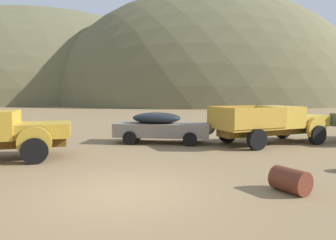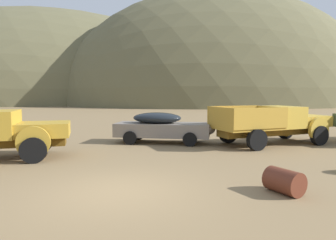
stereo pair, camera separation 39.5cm
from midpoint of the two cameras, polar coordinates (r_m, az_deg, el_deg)
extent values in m
plane|color=olive|center=(8.31, -9.54, -13.06)|extent=(300.00, 300.00, 0.00)
ellipsoid|color=brown|center=(91.99, -22.66, 3.11)|extent=(97.14, 63.38, 49.18)
ellipsoid|color=brown|center=(73.91, 8.10, 3.06)|extent=(73.28, 51.46, 51.14)
ellipsoid|color=#424C2D|center=(111.40, 23.49, 3.36)|extent=(119.52, 66.70, 40.40)
cube|color=#B28928|center=(13.18, -22.73, -1.68)|extent=(2.12, 1.94, 0.55)
cube|color=#B7B2A8|center=(13.12, -18.78, -1.70)|extent=(0.21, 1.19, 0.44)
cylinder|color=#B28928|center=(12.24, -24.38, -3.90)|extent=(1.21, 0.31, 1.20)
cylinder|color=#B28928|center=(14.27, -23.29, -2.64)|extent=(1.21, 0.31, 1.20)
cube|color=black|center=(13.29, -27.28, 0.20)|extent=(0.23, 1.69, 0.59)
cylinder|color=black|center=(12.23, -24.37, -5.24)|extent=(0.98, 0.38, 0.96)
cylinder|color=black|center=(14.36, -23.23, -3.72)|extent=(0.98, 0.38, 0.96)
cube|color=slate|center=(15.79, -1.81, -1.80)|extent=(5.09, 3.12, 0.68)
ellipsoid|color=black|center=(15.78, -2.85, 0.38)|extent=(2.84, 2.20, 0.57)
ellipsoid|color=slate|center=(15.58, 6.04, -1.68)|extent=(1.43, 1.62, 0.61)
cylinder|color=black|center=(14.82, 3.32, -3.59)|extent=(0.71, 0.40, 0.68)
cylinder|color=black|center=(16.50, 3.78, -2.70)|extent=(0.71, 0.40, 0.68)
cylinder|color=black|center=(15.34, -7.83, -3.34)|extent=(0.71, 0.40, 0.68)
cylinder|color=black|center=(16.97, -6.29, -2.51)|extent=(0.71, 0.40, 0.68)
cube|color=brown|center=(16.33, 17.94, -1.89)|extent=(5.93, 2.34, 0.36)
cube|color=gold|center=(17.79, 23.18, -0.03)|extent=(2.22, 2.21, 0.55)
cube|color=#B7B2A8|center=(18.43, 25.02, -0.02)|extent=(0.37, 1.25, 0.44)
cylinder|color=gold|center=(16.91, 25.26, -1.56)|extent=(1.21, 0.45, 1.20)
cylinder|color=gold|center=(18.41, 20.15, -0.88)|extent=(1.21, 0.45, 1.20)
cube|color=gold|center=(16.64, 19.43, 0.63)|extent=(1.80, 2.37, 1.05)
cube|color=black|center=(17.05, 20.95, 1.39)|extent=(0.46, 1.76, 0.59)
cube|color=#B5882D|center=(15.30, 13.47, -1.34)|extent=(3.38, 2.82, 0.12)
cube|color=#B5882D|center=(14.39, 16.16, 0.34)|extent=(2.90, 0.77, 0.95)
cube|color=#B5882D|center=(16.14, 11.15, 0.94)|extent=(2.90, 0.77, 0.95)
cube|color=#B5882D|center=(14.44, 9.02, 0.49)|extent=(0.60, 2.17, 0.95)
cylinder|color=black|center=(16.91, 25.37, -2.52)|extent=(1.00, 0.49, 0.96)
cylinder|color=black|center=(18.48, 20.00, -1.73)|extent=(1.00, 0.49, 0.96)
cylinder|color=black|center=(14.30, 15.42, -3.52)|extent=(1.00, 0.49, 0.96)
cylinder|color=black|center=(16.13, 10.28, -2.46)|extent=(1.00, 0.49, 0.96)
cylinder|color=#5B2819|center=(8.62, 20.49, -10.45)|extent=(0.91, 1.07, 0.63)
ellipsoid|color=#4C8438|center=(21.48, 18.73, -1.53)|extent=(0.91, 0.82, 0.72)
ellipsoid|color=#4C8438|center=(21.58, 18.43, -1.26)|extent=(1.35, 1.21, 1.04)
ellipsoid|color=#4C8438|center=(21.68, 18.83, -1.31)|extent=(0.98, 0.88, 0.94)
camera|label=1|loc=(0.20, -90.76, -0.07)|focal=32.85mm
camera|label=2|loc=(0.20, 89.24, 0.07)|focal=32.85mm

